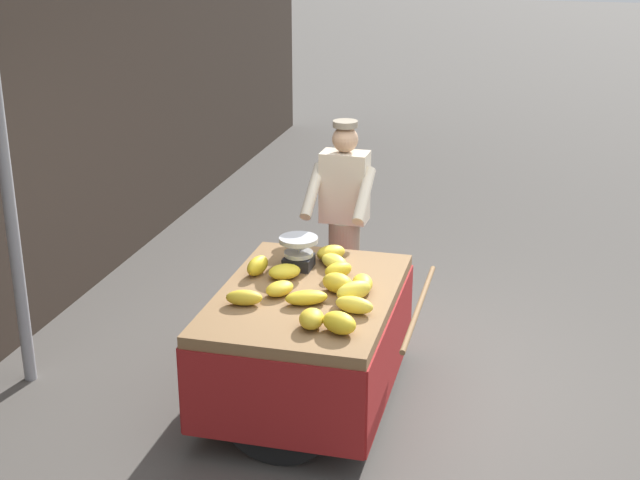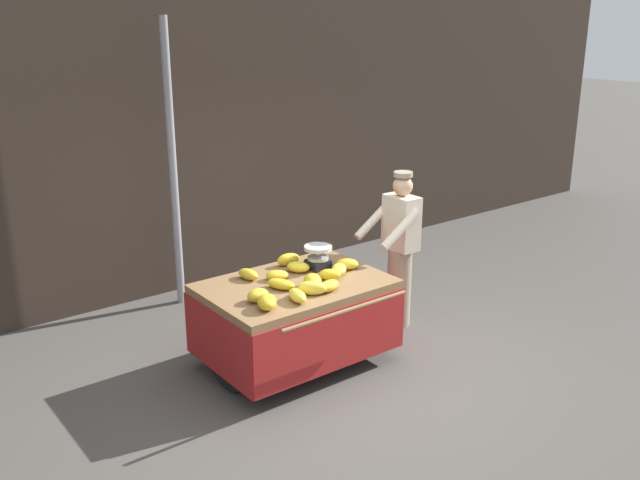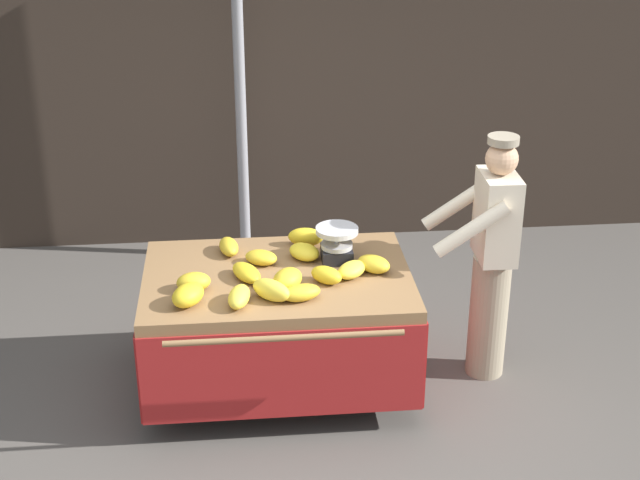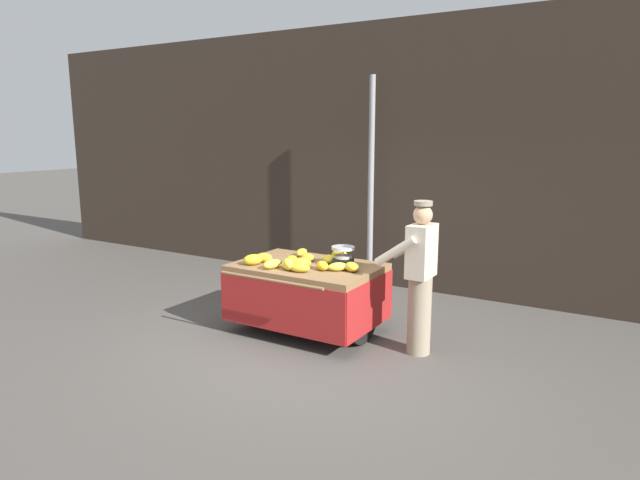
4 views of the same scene
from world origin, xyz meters
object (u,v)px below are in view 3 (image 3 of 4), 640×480
banana_bunch_1 (306,237)px  banana_bunch_2 (304,252)px  banana_bunch_13 (247,273)px  banana_bunch_6 (374,264)px  banana_bunch_12 (301,293)px  weighing_scale (337,244)px  vendor_person (491,258)px  banana_bunch_3 (229,247)px  street_pole (239,74)px  banana_bunch_10 (326,275)px  banana_bunch_9 (288,279)px  banana_bunch_11 (194,282)px  banana_bunch_4 (261,258)px  banana_bunch_0 (188,295)px  banana_bunch_8 (239,297)px  banana_cart (278,304)px  banana_bunch_7 (352,270)px

banana_bunch_1 → banana_bunch_2: (-0.03, -0.21, -0.01)m
banana_bunch_2 → banana_bunch_13: (-0.39, -0.26, -0.00)m
banana_bunch_1 → banana_bunch_13: bearing=-131.5°
banana_bunch_6 → banana_bunch_12: size_ratio=0.93×
weighing_scale → vendor_person: bearing=-5.9°
banana_bunch_3 → street_pole: bearing=85.8°
banana_bunch_3 → banana_bunch_12: banana_bunch_3 is taller
banana_bunch_10 → banana_bunch_12: size_ratio=0.88×
banana_bunch_9 → banana_bunch_11: 0.58m
weighing_scale → banana_bunch_12: (-0.28, -0.53, -0.07)m
street_pole → banana_bunch_9: (0.23, -2.29, -0.71)m
banana_bunch_12 → banana_bunch_11: bearing=163.9°
banana_bunch_1 → banana_bunch_6: (0.40, -0.44, -0.01)m
weighing_scale → banana_bunch_3: 0.73m
vendor_person → banana_bunch_4: bearing=176.2°
banana_bunch_3 → banana_bunch_11: bearing=-113.1°
weighing_scale → banana_bunch_13: size_ratio=0.99×
banana_bunch_3 → banana_bunch_6: banana_bunch_6 is taller
banana_bunch_4 → street_pole: bearing=92.4°
banana_bunch_0 → banana_bunch_9: banana_bunch_0 is taller
banana_bunch_0 → banana_bunch_12: size_ratio=0.97×
banana_bunch_1 → banana_bunch_8: 0.93m
banana_bunch_6 → vendor_person: 0.80m
banana_bunch_12 → banana_cart: bearing=109.4°
weighing_scale → banana_bunch_7: (0.07, -0.25, -0.07)m
banana_cart → banana_bunch_0: (-0.55, -0.35, 0.28)m
banana_bunch_10 → banana_bunch_13: 0.51m
banana_bunch_1 → banana_bunch_13: 0.63m
banana_bunch_4 → banana_bunch_11: bearing=-142.1°
banana_bunch_0 → banana_bunch_9: size_ratio=1.04×
banana_bunch_9 → banana_bunch_1: bearing=75.2°
banana_bunch_2 → banana_cart: bearing=-131.7°
banana_bunch_1 → banana_bunch_4: 0.41m
banana_cart → banana_bunch_11: bearing=-162.1°
street_pole → vendor_person: size_ratio=1.90×
weighing_scale → banana_bunch_12: 0.60m
weighing_scale → banana_bunch_1: weighing_scale is taller
banana_bunch_8 → banana_bunch_13: 0.34m
street_pole → banana_bunch_6: 2.36m
banana_bunch_7 → banana_bunch_11: size_ratio=1.10×
banana_bunch_11 → banana_bunch_10: bearing=1.6°
banana_bunch_0 → banana_bunch_1: 1.09m
banana_bunch_4 → banana_bunch_8: banana_bunch_8 is taller
banana_bunch_2 → banana_bunch_10: 0.38m
banana_bunch_2 → banana_bunch_7: (0.28, -0.29, -0.00)m
banana_bunch_2 → banana_bunch_6: size_ratio=1.00×
banana_bunch_2 → banana_bunch_13: 0.47m
banana_cart → vendor_person: bearing=2.6°
banana_bunch_9 → banana_bunch_13: (-0.25, 0.15, -0.02)m
banana_bunch_10 → banana_bunch_8: bearing=-157.0°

